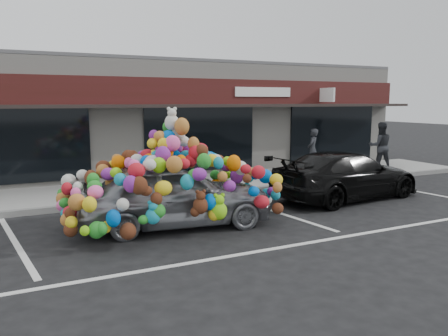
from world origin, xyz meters
name	(u,v)px	position (x,y,z in m)	size (l,w,h in m)	color
ground	(172,226)	(0.00, 0.00, 0.00)	(90.00, 90.00, 0.00)	black
shop_building	(101,118)	(0.00, 8.44, 2.16)	(24.00, 7.20, 4.31)	beige
sidewalk	(130,191)	(0.00, 4.00, 0.07)	(26.00, 3.00, 0.15)	gray
kerb	(143,201)	(0.00, 2.50, 0.07)	(26.00, 0.18, 0.16)	slate
parking_stripe_left	(16,243)	(-3.20, 0.20, 0.00)	(0.12, 4.40, 0.01)	silver
parking_stripe_mid	(273,211)	(2.80, 0.20, 0.00)	(0.12, 4.40, 0.01)	silver
parking_stripe_right	(421,192)	(8.20, 0.20, 0.00)	(0.12, 4.40, 0.01)	silver
lane_line	(305,243)	(2.00, -2.30, 0.00)	(14.00, 0.12, 0.01)	silver
toy_car	(174,186)	(0.07, 0.00, 0.92)	(3.15, 4.85, 2.70)	#A1A5AC
black_sedan	(346,175)	(5.47, 0.53, 0.69)	(4.75, 1.93, 1.38)	black
pedestrian_a	(313,150)	(7.21, 4.43, 0.96)	(0.59, 0.39, 1.62)	black
pedestrian_b	(380,146)	(9.71, 3.47, 1.08)	(0.90, 0.70, 1.86)	black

